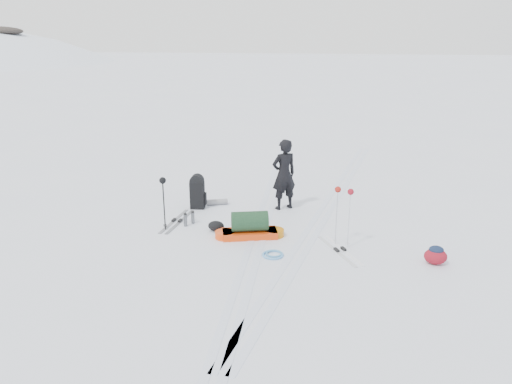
% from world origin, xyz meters
% --- Properties ---
extents(ground, '(200.00, 200.00, 0.00)m').
position_xyz_m(ground, '(0.00, 0.00, 0.00)').
color(ground, white).
rests_on(ground, ground).
extents(ski_tracks, '(3.38, 17.97, 0.01)m').
position_xyz_m(ski_tracks, '(0.61, 0.88, 0.00)').
color(ski_tracks, silver).
rests_on(ski_tracks, ground).
extents(skier, '(0.78, 0.73, 1.78)m').
position_xyz_m(skier, '(0.30, 1.65, 0.89)').
color(skier, black).
rests_on(skier, ground).
extents(pulk_sled, '(1.57, 0.86, 0.58)m').
position_xyz_m(pulk_sled, '(-0.15, -0.32, 0.22)').
color(pulk_sled, red).
rests_on(pulk_sled, ground).
extents(expedition_rucksack, '(0.88, 0.66, 0.88)m').
position_xyz_m(expedition_rucksack, '(-1.78, 1.30, 0.41)').
color(expedition_rucksack, black).
rests_on(expedition_rucksack, ground).
extents(ski_poles_black, '(0.15, 0.16, 1.23)m').
position_xyz_m(ski_poles_black, '(-2.12, -0.26, 1.00)').
color(ski_poles_black, black).
rests_on(ski_poles_black, ground).
extents(ski_poles_silver, '(0.39, 0.24, 1.27)m').
position_xyz_m(ski_poles_silver, '(1.82, -0.42, 1.07)').
color(ski_poles_silver, silver).
rests_on(ski_poles_silver, ground).
extents(touring_skis_grey, '(0.33, 1.60, 0.06)m').
position_xyz_m(touring_skis_grey, '(-2.03, 0.25, 0.01)').
color(touring_skis_grey, gray).
rests_on(touring_skis_grey, ground).
extents(touring_skis_white, '(1.00, 1.49, 0.06)m').
position_xyz_m(touring_skis_white, '(1.80, -0.69, 0.01)').
color(touring_skis_white, '#B9BCC0').
rests_on(touring_skis_white, ground).
extents(rope_coil, '(0.45, 0.45, 0.05)m').
position_xyz_m(rope_coil, '(0.50, -1.17, 0.03)').
color(rope_coil, '#5AA2DC').
rests_on(rope_coil, ground).
extents(small_daypack, '(0.44, 0.33, 0.37)m').
position_xyz_m(small_daypack, '(3.62, -0.93, 0.18)').
color(small_daypack, maroon).
rests_on(small_daypack, ground).
extents(thermos_pair, '(0.21, 0.31, 0.32)m').
position_xyz_m(thermos_pair, '(-1.68, 0.12, 0.15)').
color(thermos_pair, '#585B5F').
rests_on(thermos_pair, ground).
extents(stuff_sack, '(0.43, 0.36, 0.23)m').
position_xyz_m(stuff_sack, '(-0.97, -0.12, 0.11)').
color(stuff_sack, black).
rests_on(stuff_sack, ground).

